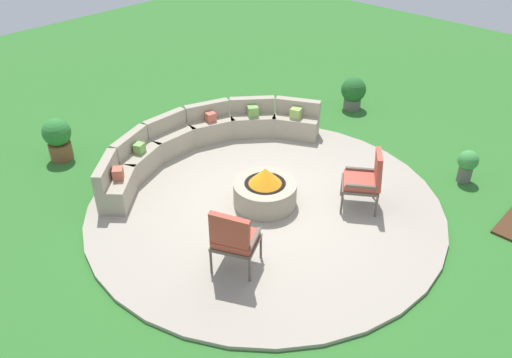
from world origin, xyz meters
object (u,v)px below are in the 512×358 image
Objects in this scene: curved_stone_bench at (201,140)px; potted_plant_1 at (58,137)px; lounge_chair_front_right at (366,178)px; lounge_chair_front_left at (234,238)px; potted_plant_2 at (353,92)px; fire_pit at (265,190)px; potted_plant_0 at (467,164)px.

potted_plant_1 is at bearing 134.76° from curved_stone_bench.
lounge_chair_front_left is at bearing 134.22° from lounge_chair_front_right.
lounge_chair_front_left is 4.58m from potted_plant_1.
potted_plant_1 is (-1.87, 1.89, 0.10)m from curved_stone_bench.
potted_plant_1 reaches higher than curved_stone_bench.
lounge_chair_front_left reaches higher than potted_plant_2.
lounge_chair_front_right is at bearing -49.14° from fire_pit.
fire_pit is 4.23m from potted_plant_2.
potted_plant_1 is (-4.46, 5.91, 0.10)m from potted_plant_0.
curved_stone_bench is at bearing 67.06° from lounge_chair_front_right.
potted_plant_0 is 3.33m from potted_plant_2.
lounge_chair_front_left is 1.31× the size of potted_plant_1.
potted_plant_2 is at bearing -26.45° from potted_plant_1.
curved_stone_bench reaches higher than fire_pit.
lounge_chair_front_left is at bearing -123.89° from curved_stone_bench.
curved_stone_bench is at bearing 79.00° from fire_pit.
curved_stone_bench is 5.66× the size of potted_plant_1.
potted_plant_0 is at bearing -34.71° from fire_pit.
lounge_chair_front_left reaches higher than lounge_chair_front_right.
lounge_chair_front_right is at bearing -63.40° from potted_plant_1.
fire_pit is 1.71× the size of potted_plant_0.
potted_plant_2 is at bearing 14.71° from fire_pit.
curved_stone_bench is (0.38, 1.97, 0.03)m from fire_pit.
fire_pit is 1.02× the size of lounge_chair_front_right.
lounge_chair_front_left reaches higher than fire_pit.
lounge_chair_front_right is 5.66m from potted_plant_1.
potted_plant_1 reaches higher than potted_plant_0.
lounge_chair_front_right is at bearing -78.20° from curved_stone_bench.
fire_pit is at bearing -101.00° from curved_stone_bench.
potted_plant_1 is at bearing 153.55° from potted_plant_2.
fire_pit is 1.26× the size of potted_plant_1.
lounge_chair_front_left is at bearing -89.22° from potted_plant_1.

